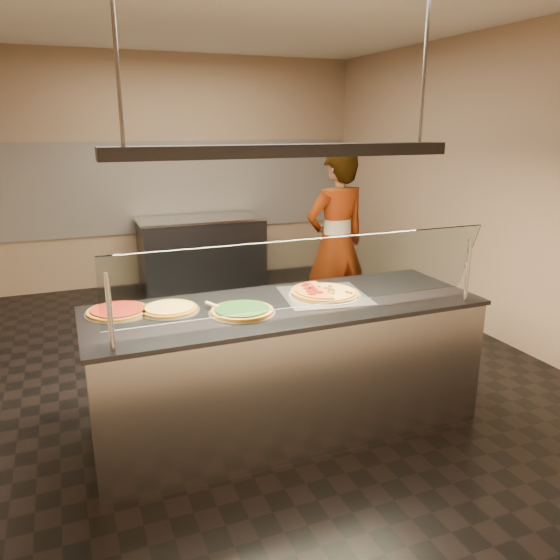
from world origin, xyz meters
name	(u,v)px	position (x,y,z in m)	size (l,w,h in m)	color
ground	(251,361)	(0.00, 0.00, -0.01)	(5.00, 6.00, 0.02)	black
ceiling	(246,4)	(0.00, 0.00, 3.01)	(5.00, 6.00, 0.02)	silver
wall_back	(177,171)	(0.00, 3.01, 1.50)	(5.00, 0.02, 3.00)	tan
wall_front	(516,301)	(0.00, -3.01, 1.50)	(5.00, 0.02, 3.00)	tan
wall_right	(483,187)	(2.51, 0.00, 1.50)	(0.02, 6.00, 3.00)	tan
tile_band	(179,187)	(0.00, 2.98, 1.30)	(4.90, 0.02, 1.20)	silver
serving_counter	(286,366)	(-0.13, -1.16, 0.47)	(2.70, 0.94, 0.93)	#B7B7BC
sneeze_guard	(308,274)	(-0.13, -1.50, 1.23)	(2.46, 0.18, 0.54)	#B7B7BC
perforated_tray	(324,295)	(0.19, -1.09, 0.94)	(0.66, 0.66, 0.01)	silver
half_pizza_pepperoni	(309,293)	(0.07, -1.09, 0.96)	(0.31, 0.51, 0.05)	brown
half_pizza_sausage	(338,290)	(0.30, -1.09, 0.96)	(0.31, 0.51, 0.04)	brown
pizza_spinach	(242,310)	(-0.47, -1.22, 0.95)	(0.44, 0.44, 0.03)	silver
pizza_cheese	(169,308)	(-0.90, -1.00, 0.94)	(0.40, 0.40, 0.03)	silver
pizza_tomato	(118,311)	(-1.22, -0.92, 0.94)	(0.42, 0.42, 0.03)	silver
pizza_spatula	(221,305)	(-0.57, -1.10, 0.96)	(0.24, 0.21, 0.02)	#B7B7BC
prep_table	(202,252)	(0.18, 2.55, 0.47)	(1.64, 0.74, 0.93)	#2E2E32
worker	(336,243)	(1.06, 0.41, 0.95)	(0.69, 0.45, 1.89)	#332D3A
heat_lamp_housing	(287,151)	(-0.13, -1.16, 1.95)	(2.30, 0.18, 0.08)	#2E2E32
lamp_rod_left	(116,50)	(-1.13, -1.16, 2.50)	(0.02, 0.02, 1.01)	#B7B7BC
lamp_rod_right	(425,65)	(0.87, -1.16, 2.50)	(0.02, 0.02, 1.01)	#B7B7BC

